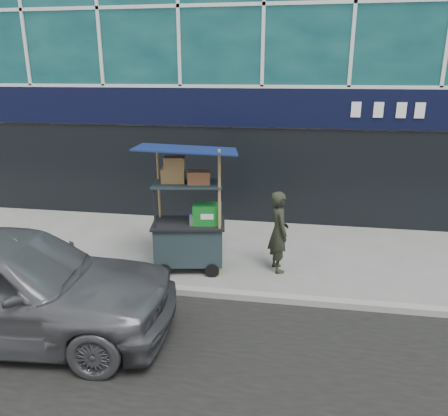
# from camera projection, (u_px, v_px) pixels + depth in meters

# --- Properties ---
(ground) EXTENTS (80.00, 80.00, 0.00)m
(ground) POSITION_uv_depth(u_px,v_px,m) (239.00, 293.00, 7.73)
(ground) COLOR slate
(ground) RESTS_ON ground
(curb) EXTENTS (80.00, 0.18, 0.12)m
(curb) POSITION_uv_depth(u_px,v_px,m) (237.00, 295.00, 7.52)
(curb) COLOR gray
(curb) RESTS_ON ground
(vendor_cart) EXTENTS (2.04, 1.59, 2.49)m
(vendor_cart) POSITION_uv_depth(u_px,v_px,m) (190.00, 227.00, 8.44)
(vendor_cart) COLOR black
(vendor_cart) RESTS_ON ground
(vendor_man) EXTENTS (0.56, 0.68, 1.60)m
(vendor_man) POSITION_uv_depth(u_px,v_px,m) (279.00, 232.00, 8.39)
(vendor_man) COLOR black
(vendor_man) RESTS_ON ground
(parked_car) EXTENTS (5.01, 2.37, 1.65)m
(parked_car) POSITION_uv_depth(u_px,v_px,m) (7.00, 284.00, 6.28)
(parked_car) COLOR #4E5055
(parked_car) RESTS_ON ground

